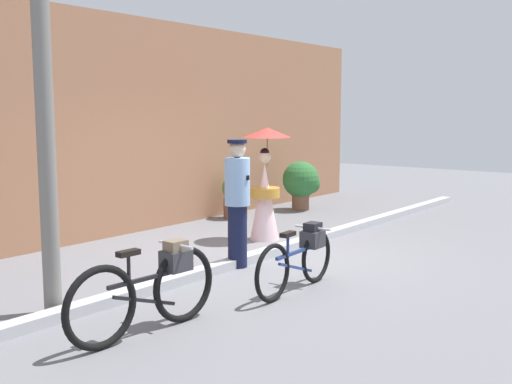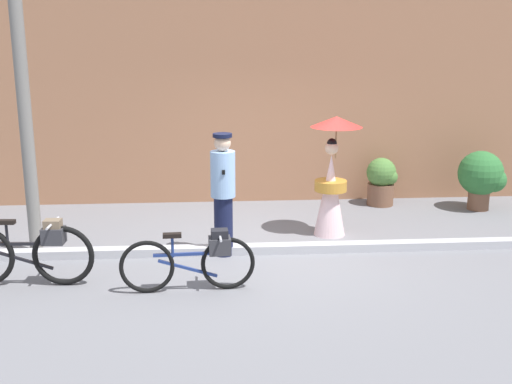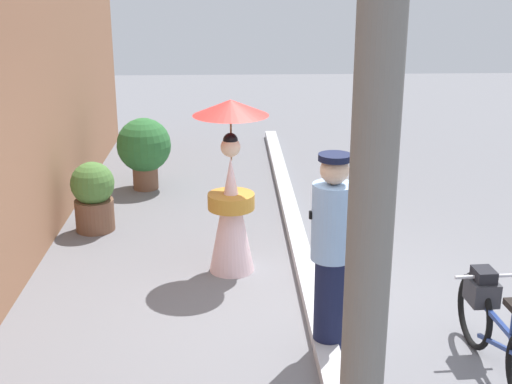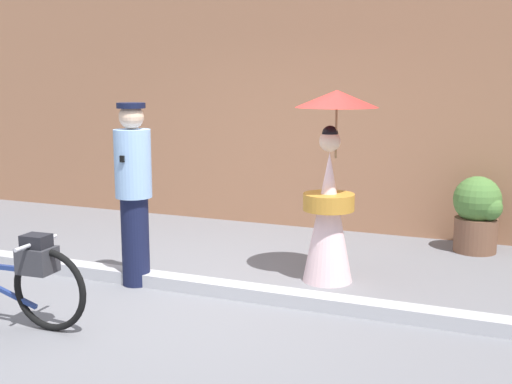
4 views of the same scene
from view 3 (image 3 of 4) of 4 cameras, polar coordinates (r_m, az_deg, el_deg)
The scene contains 8 objects.
ground_plane at distance 6.54m, azimuth 4.95°, elevation -10.03°, with size 30.00×30.00×0.00m, color slate.
sidewalk_curb at distance 6.52m, azimuth 4.97°, elevation -9.56°, with size 14.00×0.20×0.12m, color #B2B2B7.
bicycle_near_officer at distance 5.80m, azimuth 19.30°, elevation -10.48°, with size 1.62×0.48×0.76m.
person_officer at distance 5.57m, azimuth 6.32°, elevation -4.80°, with size 0.34×0.38×1.72m.
person_with_parasol at distance 7.08m, azimuth -2.09°, elevation 0.28°, with size 0.78×0.78×1.83m.
potted_plant_by_door at distance 10.02m, azimuth -9.21°, elevation 3.65°, with size 0.80×0.78×1.05m.
potted_plant_small at distance 8.56m, azimuth -13.34°, elevation -0.19°, with size 0.54×0.53×0.87m.
utility_pole at distance 2.57m, azimuth 9.81°, elevation 2.35°, with size 0.18×0.18×4.80m, color slate.
Camera 3 is at (-5.71, 0.79, 3.09)m, focal length 47.99 mm.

